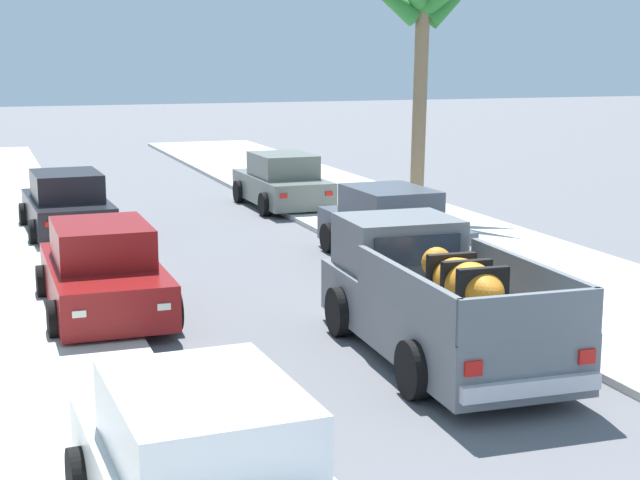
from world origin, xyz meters
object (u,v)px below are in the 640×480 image
car_right_far (391,227)px  car_right_near (208,480)px  car_left_near (67,206)px  car_right_mid (282,182)px  pickup_truck (435,300)px  car_left_mid (103,273)px  palm_tree_right_mid (422,10)px

car_right_far → car_right_near: bearing=-120.8°
car_left_near → car_right_far: bearing=-40.5°
car_right_far → car_right_mid: bearing=90.2°
car_left_near → car_right_far: (6.16, -5.25, 0.00)m
pickup_truck → car_right_near: 6.31m
pickup_truck → car_left_mid: 5.72m
car_left_mid → pickup_truck: bearing=-42.5°
car_right_near → car_right_far: bearing=59.2°
car_right_near → palm_tree_right_mid: bearing=59.2°
car_right_far → palm_tree_right_mid: bearing=59.2°
car_right_near → car_right_mid: bearing=70.8°
car_left_near → car_left_mid: 7.62m
pickup_truck → car_right_mid: 13.99m
car_left_mid → car_right_far: same height
pickup_truck → palm_tree_right_mid: (5.04, 11.24, 4.61)m
car_left_near → pickup_truck: bearing=-70.3°
car_left_mid → palm_tree_right_mid: bearing=38.6°
pickup_truck → car_right_mid: pickup_truck is taller
car_right_near → car_left_mid: bearing=88.9°
car_left_mid → car_left_near: bearing=89.3°
car_right_mid → car_right_far: 7.62m
pickup_truck → car_left_mid: pickup_truck is taller
pickup_truck → car_left_near: pickup_truck is taller
pickup_truck → car_right_far: size_ratio=1.23×
car_left_mid → car_right_far: size_ratio=0.99×
car_right_near → car_left_mid: same height
car_left_mid → car_right_mid: bearing=58.0°
car_left_near → palm_tree_right_mid: palm_tree_right_mid is taller
car_left_near → car_right_far: same height
pickup_truck → car_left_near: size_ratio=1.22×
pickup_truck → car_right_far: (2.04, 6.23, -0.10)m
pickup_truck → car_left_mid: (-4.22, 3.86, -0.10)m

